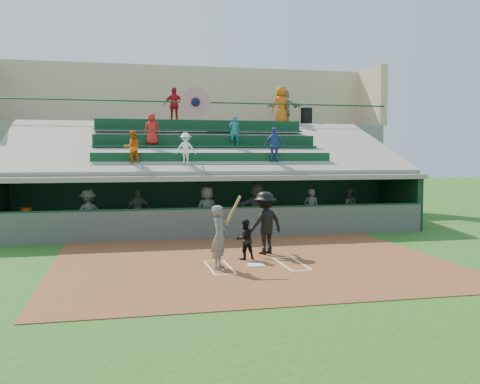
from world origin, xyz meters
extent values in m
plane|color=#235317|center=(0.00, 0.00, 0.00)|extent=(100.00, 100.00, 0.00)
cube|color=brown|center=(0.00, 0.50, 0.01)|extent=(11.00, 9.00, 0.02)
cube|color=white|center=(0.00, 0.00, 0.04)|extent=(0.43, 0.43, 0.03)
cube|color=white|center=(-0.75, 0.00, 0.02)|extent=(0.05, 1.80, 0.01)
cube|color=white|center=(0.75, 0.00, 0.02)|extent=(0.05, 1.80, 0.01)
cube|color=white|center=(-1.30, 0.00, 0.02)|extent=(0.05, 1.80, 0.01)
cube|color=white|center=(1.30, 0.00, 0.02)|extent=(0.05, 1.80, 0.01)
cube|color=silver|center=(-1.02, 0.90, 0.02)|extent=(0.60, 0.05, 0.01)
cube|color=white|center=(1.02, 0.90, 0.02)|extent=(0.60, 0.05, 0.01)
cube|color=white|center=(-1.02, -0.90, 0.02)|extent=(0.60, 0.05, 0.01)
cube|color=white|center=(1.02, -0.90, 0.02)|extent=(0.60, 0.05, 0.01)
cube|color=gray|center=(0.00, 6.75, 0.02)|extent=(16.00, 3.50, 0.04)
cube|color=gray|center=(0.00, 13.50, 2.30)|extent=(20.00, 3.00, 4.60)
cube|color=#515651|center=(0.00, 5.00, 0.55)|extent=(16.00, 0.06, 1.10)
cylinder|color=#123A1F|center=(0.00, 5.00, 1.12)|extent=(16.00, 0.08, 0.08)
cube|color=black|center=(0.00, 8.50, 1.10)|extent=(16.00, 0.25, 2.20)
cube|color=black|center=(8.00, 6.75, 1.10)|extent=(0.25, 3.50, 2.20)
cube|color=gray|center=(0.00, 6.75, 2.20)|extent=(16.40, 3.90, 0.18)
cube|color=gray|center=(0.00, 10.25, 1.15)|extent=(16.40, 3.50, 2.30)
cube|color=gray|center=(0.00, 11.90, 2.30)|extent=(16.40, 0.30, 4.60)
cube|color=gray|center=(0.00, 8.60, 3.45)|extent=(16.40, 6.51, 2.37)
cube|color=#0C361D|center=(0.00, 6.20, 2.65)|extent=(9.40, 0.42, 0.08)
cube|color=#0C381D|center=(0.00, 6.40, 2.91)|extent=(9.40, 0.06, 0.45)
cube|color=#0D3D20|center=(0.00, 8.10, 3.40)|extent=(9.40, 0.42, 0.08)
cube|color=#0B321B|center=(0.00, 8.30, 3.66)|extent=(9.40, 0.06, 0.45)
cube|color=#0C3820|center=(0.00, 10.00, 4.15)|extent=(9.40, 0.42, 0.08)
cube|color=#0C361D|center=(0.00, 10.20, 4.41)|extent=(9.40, 0.06, 0.45)
imported|color=#D3610C|center=(-3.16, 6.30, 3.32)|extent=(0.71, 0.61, 1.26)
imported|color=white|center=(-1.17, 6.30, 3.29)|extent=(0.83, 0.56, 1.20)
imported|color=#244590|center=(2.35, 6.30, 3.41)|extent=(0.88, 0.45, 1.44)
imported|color=red|center=(-2.32, 8.20, 4.10)|extent=(0.65, 0.44, 1.31)
imported|color=#197073|center=(1.13, 8.20, 4.07)|extent=(0.47, 0.32, 1.25)
cylinder|color=#154325|center=(0.00, 12.00, 5.60)|extent=(20.00, 0.07, 0.07)
cylinder|color=#B1191D|center=(0.00, 11.98, 5.60)|extent=(1.50, 0.06, 1.50)
sphere|color=black|center=(0.00, 11.95, 5.60)|extent=(0.44, 0.44, 0.44)
cube|color=tan|center=(0.00, 15.00, 6.20)|extent=(20.00, 0.40, 3.20)
cube|color=tan|center=(10.00, 13.50, 6.20)|extent=(0.40, 3.00, 3.20)
imported|color=#555853|center=(-1.05, -0.15, 0.87)|extent=(0.62, 0.73, 1.70)
cylinder|color=olive|center=(-0.70, -0.30, 1.60)|extent=(0.56, 0.54, 0.75)
sphere|color=#915934|center=(-0.92, -0.15, 1.25)|extent=(0.10, 0.10, 0.10)
imported|color=black|center=(-0.11, 0.93, 0.60)|extent=(0.64, 0.55, 1.17)
imported|color=black|center=(0.70, 1.65, 0.98)|extent=(1.42, 1.15, 1.91)
cube|color=brown|center=(0.23, 8.15, 0.25)|extent=(13.49, 5.59, 0.43)
cube|color=silver|center=(-6.95, 6.44, 0.39)|extent=(0.96, 0.85, 0.69)
cylinder|color=#D34C0C|center=(-6.98, 6.48, 0.94)|extent=(0.41, 0.41, 0.41)
imported|color=#555853|center=(-4.78, 6.07, 0.92)|extent=(1.27, 0.93, 1.76)
imported|color=#5D605B|center=(-2.96, 6.93, 0.89)|extent=(1.06, 0.61, 1.70)
imported|color=#535550|center=(-0.41, 5.94, 0.94)|extent=(1.02, 0.82, 1.81)
imported|color=#555752|center=(1.66, 6.41, 0.99)|extent=(1.83, 0.83, 1.91)
imported|color=#555752|center=(3.81, 6.03, 0.88)|extent=(0.72, 0.63, 1.67)
imported|color=#4F524E|center=(5.86, 7.03, 0.83)|extent=(0.89, 0.76, 1.59)
cylinder|color=black|center=(5.96, 12.76, 5.05)|extent=(0.60, 0.60, 0.91)
imported|color=#AC131E|center=(-0.96, 12.56, 5.49)|extent=(1.09, 0.59, 1.77)
imported|color=#D1580C|center=(4.56, 12.71, 5.59)|extent=(1.08, 0.81, 1.98)
imported|color=tan|center=(4.85, 13.04, 5.54)|extent=(1.82, 0.91, 1.88)
camera|label=1|loc=(-3.58, -14.03, 3.06)|focal=40.00mm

